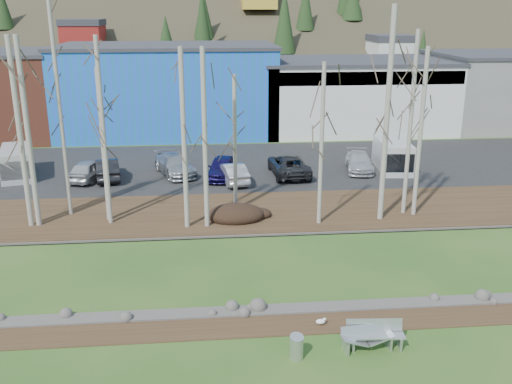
{
  "coord_description": "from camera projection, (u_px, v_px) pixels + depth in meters",
  "views": [
    {
      "loc": [
        -2.82,
        -16.87,
        11.44
      ],
      "look_at": [
        -0.19,
        10.83,
        2.5
      ],
      "focal_mm": 40.0,
      "sensor_mm": 36.0,
      "label": 1
    }
  ],
  "objects": [
    {
      "name": "car_6",
      "position": [
        359.0,
        162.0,
        41.69
      ],
      "size": [
        2.55,
        4.74,
        1.31
      ],
      "primitive_type": "imported",
      "rotation": [
        0.0,
        0.0,
        -0.17
      ],
      "color": "#BBBBBD",
      "rests_on": "parking_lot"
    },
    {
      "name": "car_0",
      "position": [
        88.0,
        170.0,
        39.44
      ],
      "size": [
        2.61,
        4.43,
        1.42
      ],
      "primitive_type": "imported",
      "rotation": [
        0.0,
        0.0,
        2.9
      ],
      "color": "#BABABC",
      "rests_on": "parking_lot"
    },
    {
      "name": "birch_9",
      "position": [
        410.0,
        125.0,
        31.68
      ],
      "size": [
        0.24,
        0.24,
        10.3
      ],
      "color": "beige",
      "rests_on": "far_bank"
    },
    {
      "name": "ground",
      "position": [
        291.0,
        355.0,
        19.74
      ],
      "size": [
        200.0,
        200.0,
        0.0
      ],
      "primitive_type": "plane",
      "color": "#234F19",
      "rests_on": "ground"
    },
    {
      "name": "birch_1",
      "position": [
        60.0,
        112.0,
        31.2
      ],
      "size": [
        0.22,
        0.22,
        11.87
      ],
      "color": "beige",
      "rests_on": "far_bank"
    },
    {
      "name": "birch_10",
      "position": [
        205.0,
        140.0,
        29.71
      ],
      "size": [
        0.26,
        0.26,
        9.55
      ],
      "color": "beige",
      "rests_on": "far_bank"
    },
    {
      "name": "far_bank",
      "position": [
        253.0,
        212.0,
        33.46
      ],
      "size": [
        80.0,
        7.0,
        0.15
      ],
      "primitive_type": "cube",
      "color": "#382616",
      "rests_on": "ground"
    },
    {
      "name": "birch_11",
      "position": [
        20.0,
        135.0,
        29.72
      ],
      "size": [
        0.28,
        0.28,
        10.11
      ],
      "color": "beige",
      "rests_on": "far_bank"
    },
    {
      "name": "building_grey",
      "position": [
        505.0,
        89.0,
        58.11
      ],
      "size": [
        14.28,
        12.24,
        7.3
      ],
      "color": "slate",
      "rests_on": "ground"
    },
    {
      "name": "near_bank_rocks",
      "position": [
        279.0,
        311.0,
        22.68
      ],
      "size": [
        80.0,
        0.8,
        0.5
      ],
      "primitive_type": null,
      "color": "#47423D",
      "rests_on": "ground"
    },
    {
      "name": "bench_damaged",
      "position": [
        367.0,
        338.0,
        20.02
      ],
      "size": [
        1.92,
        0.78,
        0.83
      ],
      "rotation": [
        0.0,
        0.0,
        0.09
      ],
      "color": "#BBBEC0",
      "rests_on": "ground"
    },
    {
      "name": "birch_3",
      "position": [
        103.0,
        133.0,
        30.13
      ],
      "size": [
        0.24,
        0.24,
        10.07
      ],
      "color": "beige",
      "rests_on": "far_bank"
    },
    {
      "name": "car_2",
      "position": [
        175.0,
        165.0,
        40.69
      ],
      "size": [
        3.55,
        5.32,
        1.43
      ],
      "primitive_type": "imported",
      "rotation": [
        0.0,
        0.0,
        0.34
      ],
      "color": "#959A9E",
      "rests_on": "parking_lot"
    },
    {
      "name": "bench_intact",
      "position": [
        375.0,
        334.0,
        20.12
      ],
      "size": [
        2.03,
        0.75,
        1.0
      ],
      "rotation": [
        0.0,
        0.0,
        -0.07
      ],
      "color": "#BBBEC0",
      "rests_on": "ground"
    },
    {
      "name": "birch_6",
      "position": [
        321.0,
        146.0,
        30.28
      ],
      "size": [
        0.22,
        0.22,
        8.76
      ],
      "color": "beige",
      "rests_on": "far_bank"
    },
    {
      "name": "parking_lot",
      "position": [
        241.0,
        166.0,
        43.42
      ],
      "size": [
        80.0,
        14.0,
        0.14
      ],
      "primitive_type": "cube",
      "color": "black",
      "rests_on": "ground"
    },
    {
      "name": "car_1",
      "position": [
        107.0,
        169.0,
        39.63
      ],
      "size": [
        2.33,
        4.59,
        1.44
      ],
      "primitive_type": "imported",
      "rotation": [
        0.0,
        0.0,
        3.33
      ],
      "color": "black",
      "rests_on": "parking_lot"
    },
    {
      "name": "litter_bin",
      "position": [
        297.0,
        348.0,
        19.46
      ],
      "size": [
        0.58,
        0.58,
        0.81
      ],
      "primitive_type": "cylinder",
      "rotation": [
        0.0,
        0.0,
        0.3
      ],
      "color": "#BBBEC0",
      "rests_on": "ground"
    },
    {
      "name": "van_white",
      "position": [
        393.0,
        156.0,
        41.77
      ],
      "size": [
        2.51,
        5.08,
        2.15
      ],
      "rotation": [
        0.0,
        0.0,
        -0.1
      ],
      "color": "white",
      "rests_on": "parking_lot"
    },
    {
      "name": "car_5",
      "position": [
        289.0,
        165.0,
        40.53
      ],
      "size": [
        2.69,
        5.38,
        1.46
      ],
      "primitive_type": "imported",
      "rotation": [
        0.0,
        0.0,
        3.19
      ],
      "color": "#2A2B2D",
      "rests_on": "parking_lot"
    },
    {
      "name": "van_grey",
      "position": [
        17.0,
        163.0,
        39.91
      ],
      "size": [
        2.99,
        4.99,
        2.04
      ],
      "rotation": [
        0.0,
        0.0,
        0.24
      ],
      "color": "silver",
      "rests_on": "parking_lot"
    },
    {
      "name": "birch_2",
      "position": [
        104.0,
        146.0,
        30.86
      ],
      "size": [
        0.27,
        0.27,
        8.42
      ],
      "color": "beige",
      "rests_on": "far_bank"
    },
    {
      "name": "birch_5",
      "position": [
        235.0,
        144.0,
        32.54
      ],
      "size": [
        0.23,
        0.23,
        7.87
      ],
      "color": "beige",
      "rests_on": "far_bank"
    },
    {
      "name": "seagull",
      "position": [
        321.0,
        321.0,
        21.56
      ],
      "size": [
        0.44,
        0.2,
        0.31
      ],
      "rotation": [
        0.0,
        0.0,
        0.08
      ],
      "color": "gold",
      "rests_on": "ground"
    },
    {
      "name": "building_blue",
      "position": [
        168.0,
        89.0,
        54.9
      ],
      "size": [
        20.4,
        12.24,
        8.3
      ],
      "color": "blue",
      "rests_on": "ground"
    },
    {
      "name": "birch_8",
      "position": [
        420.0,
        134.0,
        31.49
      ],
      "size": [
        0.25,
        0.25,
        9.44
      ],
      "color": "beige",
      "rests_on": "far_bank"
    },
    {
      "name": "building_white",
      "position": [
        351.0,
        94.0,
        56.73
      ],
      "size": [
        18.36,
        12.24,
        6.8
      ],
      "color": "silver",
      "rests_on": "ground"
    },
    {
      "name": "dirt_strip",
      "position": [
        283.0,
        323.0,
        21.73
      ],
      "size": [
        80.0,
        1.8,
        0.03
      ],
      "primitive_type": "cube",
      "color": "#382616",
      "rests_on": "ground"
    },
    {
      "name": "car_3",
      "position": [
        222.0,
        167.0,
        39.85
      ],
      "size": [
        2.49,
        4.63,
        1.5
      ],
      "primitive_type": "imported",
      "rotation": [
        0.0,
        0.0,
        -0.17
      ],
      "color": "#130F47",
      "rests_on": "parking_lot"
    },
    {
      "name": "car_4",
      "position": [
        232.0,
        173.0,
        38.84
      ],
      "size": [
        2.27,
        4.34,
        1.36
      ],
      "primitive_type": "imported",
      "rotation": [
        0.0,
        0.0,
        3.35
      ],
      "color": "#AEAEB0",
      "rests_on": "parking_lot"
    },
    {
      "name": "birch_4",
      "position": [
        184.0,
        141.0,
        29.62
      ],
      "size": [
        0.26,
        0.26,
        9.55
      ],
      "color": "beige",
      "rests_on": "far_bank"
    },
    {
      "name": "dirt_mound",
      "position": [
        236.0,
        214.0,
        32.08
      ],
      "size": [
        3.22,
        2.27,
        0.63
      ],
      "primitive_type": "ellipsoid",
      "color": "black",
      "rests_on": "far_bank"
    },
    {
      "name": "birch_7",
      "position": [
        387.0,
        117.0,
        30.51
      ],
      "size": [
        0.3,
        0.3,
        11.56
      ],
      "color": "beige",
      "rests_on": "far_bank"
    },
    {
      "name": "birch_0",
      "position": [
        28.0,
        134.0,
        29.76
      ],
      "size": [
        0.28,
        0.28,
        10.11
      ],
      "color": "beige",
      "rests_on": "far_bank"
    },
    {
      "name": "river",
      "position": [
        267.0,
        266.0,
        26.57
      ],
      "size": [
        80.0,
        8.0,
        0.9
      ],
      "primitive_type": null,
      "color": "black",
      "rests_on": "ground"
    },
    {
      "name": "far_bank_rocks",
      "position": [
        259.0,
        234.0,
        30.45
      ],
      "size": [
        80.0,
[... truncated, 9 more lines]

